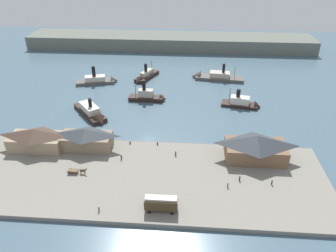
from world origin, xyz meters
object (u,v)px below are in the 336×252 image
Objects in this scene: ferry_approaching_east at (212,77)px; ferry_near_quay at (149,97)px; pedestrian_walking_east at (272,182)px; mooring_post_west at (157,143)px; pedestrian_near_east_shed at (99,209)px; pedestrian_by_tram at (240,178)px; ferry_moored_west at (244,103)px; ferry_shed_customs_shed at (86,138)px; ferry_shed_central_terminal at (256,147)px; horse_cart at (76,171)px; pedestrian_at_waters_edge at (228,185)px; ferry_departing_north at (100,80)px; ferry_shed_west_terminal at (36,139)px; pedestrian_standing_center at (121,157)px; mooring_post_center_east at (130,143)px; ferry_mid_harbor at (92,113)px; street_tram at (161,203)px; pedestrian_near_west_shed at (176,153)px; ferry_outer_harbor at (145,76)px.

ferry_near_quay is (-28.70, -26.79, 0.52)m from ferry_approaching_east.
pedestrian_walking_east is 1.84× the size of mooring_post_west.
pedestrian_near_east_shed is 39.92m from pedestrian_by_tram.
pedestrian_near_east_shed is 0.09× the size of ferry_moored_west.
ferry_approaching_east is (-4.05, 79.71, -0.70)m from pedestrian_by_tram.
ferry_shed_central_terminal reaches higher than ferry_shed_customs_shed.
mooring_post_west is at bearing 37.28° from horse_cart.
ferry_shed_customs_shed is 42.75m from ferry_near_quay.
ferry_departing_north reaches higher than pedestrian_at_waters_edge.
pedestrian_walking_east is (73.49, -12.91, -2.86)m from ferry_shed_west_terminal.
horse_cart is 3.40× the size of pedestrian_by_tram.
mooring_post_center_east is (1.16, 8.92, -0.33)m from pedestrian_standing_center.
mooring_post_center_east is (-31.03, 19.71, -0.29)m from pedestrian_at_waters_edge.
ferry_shed_customs_shed is 1.00× the size of ferry_moored_west.
ferry_mid_harbor is at bearing 145.70° from pedestrian_by_tram.
pedestrian_standing_center is at bearing 33.69° from horse_cart.
ferry_approaching_east is at bearing 56.21° from ferry_shed_customs_shed.
ferry_near_quay is at bearing 175.74° from ferry_moored_west.
street_tram is at bearing -44.35° from ferry_shed_customs_shed.
pedestrian_by_tram is at bearing 21.70° from pedestrian_near_east_shed.
ferry_shed_customs_shed is 29.81m from pedestrian_near_west_shed.
pedestrian_walking_east is 0.10× the size of ferry_near_quay.
ferry_shed_customs_shed is 9.75× the size of pedestrian_by_tram.
ferry_near_quay reaches higher than pedestrian_near_west_shed.
pedestrian_standing_center is 33.72m from ferry_mid_harbor.
pedestrian_at_waters_edge is at bearing -62.56° from ferry_near_quay.
pedestrian_walking_east is 0.08× the size of ferry_mid_harbor.
ferry_mid_harbor is at bearing 121.37° from pedestrian_standing_center.
pedestrian_at_waters_edge is at bearing -138.87° from pedestrian_by_tram.
pedestrian_at_waters_edge is 0.06× the size of ferry_approaching_east.
ferry_near_quay is (31.86, 41.08, -3.00)m from ferry_shed_west_terminal.
mooring_post_center_east is 0.05× the size of ferry_mid_harbor.
pedestrian_near_west_shed is 70.37m from ferry_approaching_east.
horse_cart is 30.80m from pedestrian_near_west_shed.
ferry_shed_west_terminal is 10.27× the size of pedestrian_by_tram.
pedestrian_standing_center reaches higher than pedestrian_near_east_shed.
pedestrian_by_tram is 64.61m from ferry_mid_harbor.
ferry_shed_customs_shed is at bearing -111.66° from ferry_near_quay.
ferry_near_quay is 26.42m from ferry_mid_harbor.
pedestrian_at_waters_edge is at bearing -20.15° from ferry_shed_customs_shed.
ferry_outer_harbor is at bearing 116.17° from pedestrian_by_tram.
mooring_post_west is at bearing 69.58° from pedestrian_near_east_shed.
ferry_near_quay is at bearing 101.49° from mooring_post_west.
mooring_post_center_east is 0.04× the size of ferry_departing_north.
ferry_shed_customs_shed is 0.89× the size of ferry_shed_central_terminal.
ferry_departing_north is (-21.21, -6.42, -0.01)m from ferry_outer_harbor.
street_tram is at bearing -150.32° from pedestrian_at_waters_edge.
pedestrian_standing_center is at bearing -69.75° from ferry_departing_north.
ferry_shed_central_terminal is 64.47m from ferry_mid_harbor.
pedestrian_at_waters_edge is at bearing -32.42° from mooring_post_center_east.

